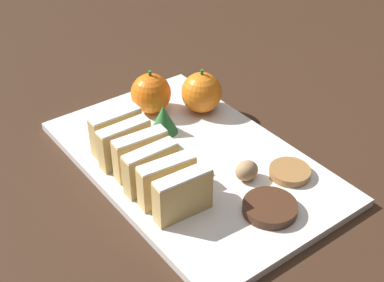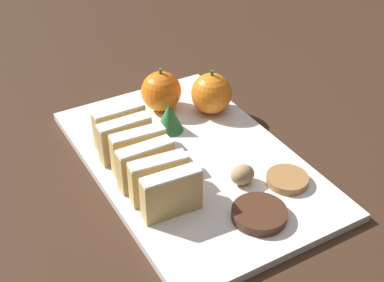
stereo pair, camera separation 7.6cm
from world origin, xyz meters
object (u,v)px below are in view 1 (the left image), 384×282
walnut (247,171)px  chocolate_cookie (270,208)px  orange_far (151,93)px  orange_near (202,92)px

walnut → chocolate_cookie: walnut is taller
orange_far → walnut: orange_far is taller
walnut → chocolate_cookie: (-0.02, -0.07, -0.01)m
orange_near → orange_far: 0.08m
orange_far → chocolate_cookie: 0.30m
orange_far → walnut: (0.01, -0.23, -0.02)m
orange_near → chocolate_cookie: 0.26m
orange_near → walnut: (-0.06, -0.18, -0.02)m
orange_far → orange_near: bearing=-35.2°
orange_near → orange_far: same height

